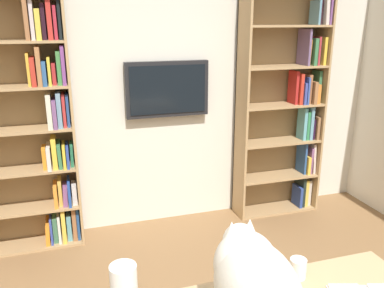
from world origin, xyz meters
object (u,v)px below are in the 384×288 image
coffee_mug (298,268)px  cat (253,282)px  bookshelf_right (36,128)px  bookshelf_left (289,105)px  wall_mounted_tv (167,89)px

coffee_mug → cat: bearing=33.1°
bookshelf_right → cat: bearing=111.9°
bookshelf_right → coffee_mug: bearing=121.8°
bookshelf_left → bookshelf_right: bearing=0.1°
bookshelf_right → wall_mounted_tv: bearing=-175.6°
wall_mounted_tv → bookshelf_right: bearing=4.4°
bookshelf_right → cat: bookshelf_right is taller
cat → coffee_mug: cat is taller
bookshelf_left → wall_mounted_tv: bookshelf_left is taller
bookshelf_right → coffee_mug: 2.40m
wall_mounted_tv → coffee_mug: (-0.11, 2.11, -0.53)m
bookshelf_left → coffee_mug: (1.11, 2.03, -0.33)m
coffee_mug → bookshelf_right: bearing=-58.2°
coffee_mug → wall_mounted_tv: bearing=-86.9°
wall_mounted_tv → coffee_mug: size_ratio=8.00×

